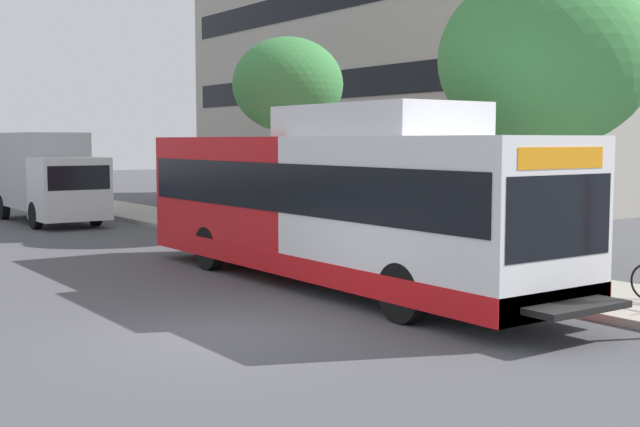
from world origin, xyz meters
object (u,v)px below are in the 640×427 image
(street_tree_near_stop, at_px, (545,60))
(box_truck_background, at_px, (46,174))
(transit_bus, at_px, (333,203))
(street_tree_mid_block, at_px, (288,85))

(street_tree_near_stop, relative_size, box_truck_background, 0.92)
(transit_bus, height_order, street_tree_near_stop, street_tree_near_stop)
(street_tree_mid_block, relative_size, box_truck_background, 0.85)
(street_tree_near_stop, bearing_deg, street_tree_mid_block, 91.96)
(street_tree_near_stop, bearing_deg, box_truck_background, 104.91)
(street_tree_near_stop, bearing_deg, transit_bus, 155.07)
(street_tree_mid_block, xyz_separation_m, box_truck_background, (-4.63, 9.11, -2.89))
(transit_bus, height_order, box_truck_background, transit_bus)
(street_tree_near_stop, height_order, box_truck_background, street_tree_near_stop)
(street_tree_mid_block, distance_m, box_truck_background, 10.62)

